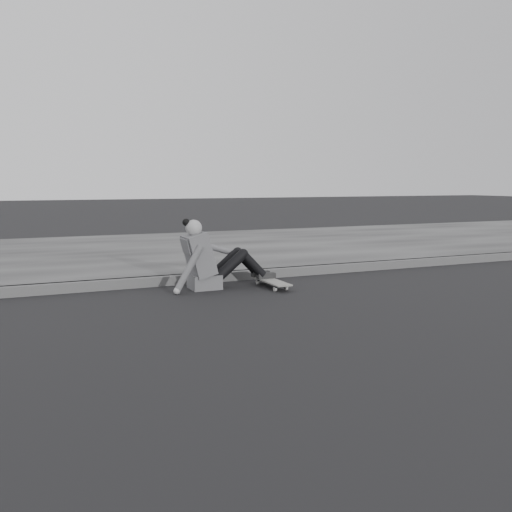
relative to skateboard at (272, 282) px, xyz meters
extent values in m
plane|color=black|center=(0.68, -1.89, -0.07)|extent=(80.00, 80.00, 0.00)
cube|color=#4C4C4C|center=(0.68, 0.69, -0.01)|extent=(24.00, 0.16, 0.12)
cube|color=#3E3E3E|center=(0.68, 3.71, -0.01)|extent=(24.00, 6.00, 0.12)
cylinder|color=#9D9D98|center=(-0.07, -0.26, -0.04)|extent=(0.03, 0.05, 0.05)
cylinder|color=#9D9D98|center=(0.07, -0.26, -0.04)|extent=(0.03, 0.05, 0.05)
cylinder|color=#9D9D98|center=(-0.07, 0.26, -0.04)|extent=(0.03, 0.05, 0.05)
cylinder|color=#9D9D98|center=(0.07, 0.26, -0.04)|extent=(0.03, 0.05, 0.05)
cube|color=#2E2E31|center=(0.00, -0.26, -0.02)|extent=(0.16, 0.04, 0.03)
cube|color=#2E2E31|center=(0.00, 0.26, -0.02)|extent=(0.16, 0.04, 0.03)
cube|color=slate|center=(0.00, 0.00, 0.01)|extent=(0.20, 0.78, 0.02)
cube|color=#555557|center=(-0.80, 0.25, 0.02)|extent=(0.36, 0.34, 0.18)
cube|color=#555557|center=(-0.87, 0.25, 0.36)|extent=(0.37, 0.40, 0.57)
cube|color=#555557|center=(-1.00, 0.25, 0.48)|extent=(0.14, 0.30, 0.20)
cylinder|color=#969696|center=(-0.92, 0.25, 0.60)|extent=(0.09, 0.09, 0.08)
sphere|color=#969696|center=(-0.93, 0.25, 0.69)|extent=(0.20, 0.20, 0.20)
sphere|color=black|center=(-1.02, 0.27, 0.76)|extent=(0.09, 0.09, 0.09)
cylinder|color=black|center=(-0.49, 0.16, 0.21)|extent=(0.43, 0.13, 0.39)
cylinder|color=black|center=(-0.49, 0.34, 0.21)|extent=(0.43, 0.13, 0.39)
cylinder|color=black|center=(-0.19, 0.16, 0.21)|extent=(0.35, 0.11, 0.36)
cylinder|color=black|center=(-0.19, 0.34, 0.21)|extent=(0.35, 0.11, 0.36)
sphere|color=black|center=(-0.32, 0.16, 0.35)|extent=(0.13, 0.13, 0.13)
sphere|color=black|center=(-0.32, 0.34, 0.35)|extent=(0.13, 0.13, 0.13)
cube|color=#242424|center=(0.00, 0.16, 0.05)|extent=(0.24, 0.08, 0.07)
cube|color=#242424|center=(0.00, 0.34, 0.05)|extent=(0.24, 0.08, 0.07)
cylinder|color=#555557|center=(-1.07, 0.04, 0.22)|extent=(0.38, 0.08, 0.58)
sphere|color=#969696|center=(-1.22, 0.03, -0.03)|extent=(0.08, 0.08, 0.08)
cylinder|color=#555557|center=(-0.63, 0.41, 0.42)|extent=(0.48, 0.08, 0.21)
camera|label=1|loc=(-3.02, -6.37, 1.24)|focal=40.00mm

